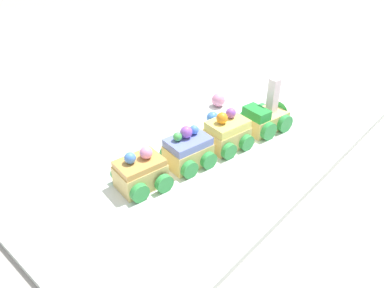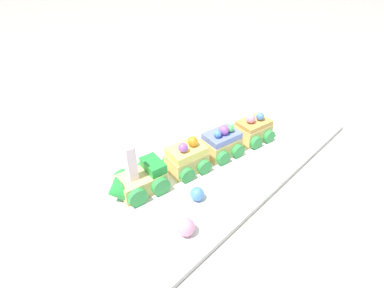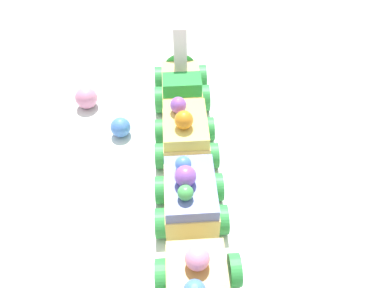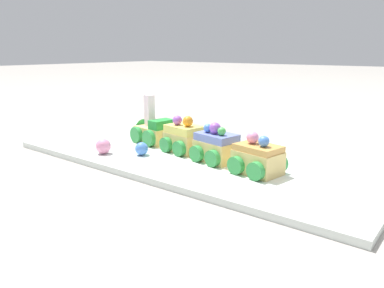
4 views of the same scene
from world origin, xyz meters
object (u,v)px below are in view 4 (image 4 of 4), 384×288
at_px(cake_train_locomotive, 152,131).
at_px(cake_car_blueberry, 216,147).
at_px(gumball_blue, 142,149).
at_px(gumball_pink, 103,146).
at_px(cake_car_lemon, 184,138).
at_px(cake_car_caramel, 258,159).

bearing_deg(cake_train_locomotive, cake_car_blueberry, 179.90).
xyz_separation_m(cake_train_locomotive, gumball_blue, (-0.06, 0.10, -0.01)).
bearing_deg(cake_car_blueberry, gumball_pink, 35.32).
xyz_separation_m(cake_car_lemon, gumball_blue, (0.05, 0.08, -0.01)).
xyz_separation_m(cake_train_locomotive, gumball_pink, (0.01, 0.14, -0.01)).
bearing_deg(gumball_blue, cake_car_caramel, -169.82).
height_order(cake_car_lemon, cake_car_caramel, cake_car_lemon).
relative_size(cake_car_blueberry, gumball_pink, 2.78).
xyz_separation_m(cake_car_lemon, gumball_pink, (0.12, 0.12, -0.01)).
relative_size(cake_car_lemon, cake_car_caramel, 1.00).
bearing_deg(gumball_blue, gumball_pink, 30.13).
bearing_deg(cake_car_blueberry, cake_car_lemon, -0.05).
height_order(cake_car_caramel, gumball_pink, cake_car_caramel).
relative_size(cake_train_locomotive, gumball_blue, 4.45).
bearing_deg(gumball_pink, gumball_blue, -149.87).
bearing_deg(gumball_pink, cake_car_lemon, -135.60).
relative_size(cake_car_blueberry, gumball_blue, 3.28).
distance_m(cake_train_locomotive, gumball_blue, 0.12).
bearing_deg(cake_car_caramel, cake_train_locomotive, -0.02).
xyz_separation_m(cake_car_blueberry, cake_car_caramel, (-0.10, 0.02, -0.00)).
bearing_deg(cake_car_lemon, cake_train_locomotive, -0.14).
height_order(gumball_blue, gumball_pink, gumball_pink).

